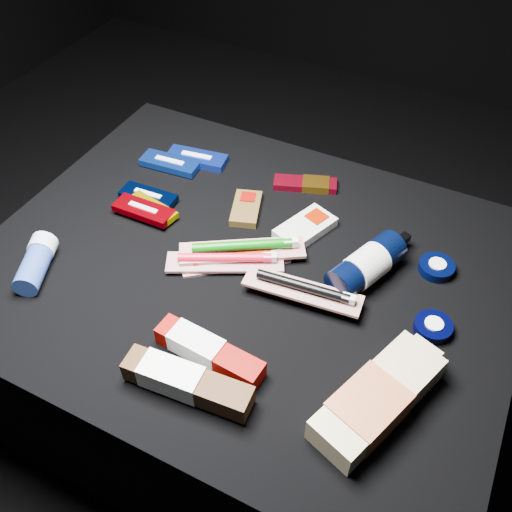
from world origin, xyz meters
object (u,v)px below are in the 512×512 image
at_px(lotion_bottle, 367,265).
at_px(bodywash_bottle, 376,400).
at_px(toothpaste_carton_red, 205,350).
at_px(deodorant_stick, 36,263).

bearing_deg(lotion_bottle, bodywash_bottle, -46.81).
relative_size(lotion_bottle, toothpaste_carton_red, 1.05).
height_order(lotion_bottle, toothpaste_carton_red, lotion_bottle).
distance_m(bodywash_bottle, toothpaste_carton_red, 0.28).
bearing_deg(lotion_bottle, deodorant_stick, -133.62).
xyz_separation_m(bodywash_bottle, deodorant_stick, (-0.64, -0.01, -0.00)).
distance_m(lotion_bottle, bodywash_bottle, 0.27).
distance_m(lotion_bottle, toothpaste_carton_red, 0.33).
bearing_deg(bodywash_bottle, deodorant_stick, -159.39).
bearing_deg(deodorant_stick, lotion_bottle, 1.79).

